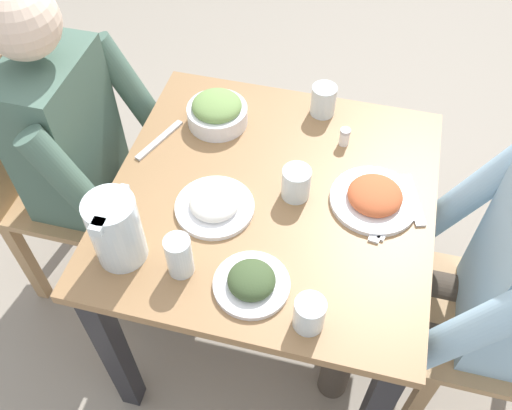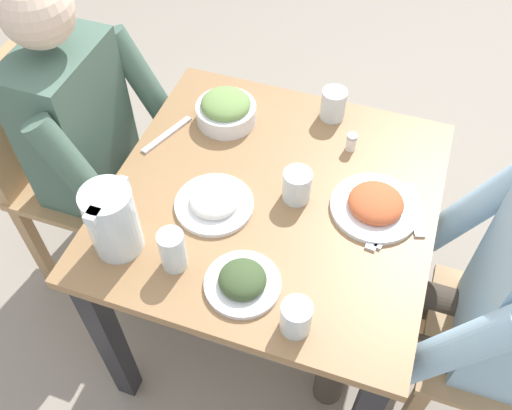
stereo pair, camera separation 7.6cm
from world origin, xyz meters
TOP-DOWN VIEW (x-y plane):
  - ground_plane at (0.00, 0.00)m, footprint 8.00×8.00m
  - dining_table at (0.00, 0.00)m, footprint 0.85×0.85m
  - chair_far at (0.08, 0.76)m, footprint 0.40×0.40m
  - diner_near at (-0.09, -0.55)m, footprint 0.48×0.53m
  - diner_far at (0.08, 0.55)m, footprint 0.48×0.53m
  - water_pitcher at (-0.27, 0.31)m, footprint 0.16×0.12m
  - salad_bowl at (0.23, 0.22)m, footprint 0.18×0.18m
  - plate_rice_curry at (0.04, -0.26)m, footprint 0.23×0.23m
  - plate_dolmas at (-0.28, -0.02)m, footprint 0.18×0.18m
  - plate_yoghurt at (-0.09, 0.13)m, footprint 0.20×0.20m
  - water_glass_by_pitcher at (-0.28, 0.15)m, footprint 0.06×0.06m
  - water_glass_near_left at (0.35, -0.07)m, footprint 0.07×0.07m
  - water_glass_near_right at (0.01, -0.06)m, footprint 0.08×0.08m
  - water_glass_far_left at (-0.34, -0.16)m, footprint 0.07×0.07m
  - salt_shaker at (0.23, -0.16)m, footprint 0.03×0.03m
  - fork_near at (0.07, -0.36)m, footprint 0.17×0.08m
  - knife_near at (0.11, 0.36)m, footprint 0.18×0.08m
  - fork_far at (-0.01, -0.29)m, footprint 0.17×0.04m
  - knife_far at (0.01, -0.31)m, footprint 0.18×0.06m

SIDE VIEW (x-z plane):
  - ground_plane at x=0.00m, z-range 0.00..0.00m
  - chair_far at x=0.08m, z-range 0.06..0.95m
  - dining_table at x=0.00m, z-range 0.23..0.97m
  - diner_near at x=-0.09m, z-range 0.06..1.25m
  - diner_far at x=0.08m, z-range 0.06..1.25m
  - fork_near at x=0.07m, z-range 0.73..0.74m
  - knife_near at x=0.11m, z-range 0.73..0.74m
  - fork_far at x=-0.01m, z-range 0.73..0.74m
  - knife_far at x=0.01m, z-range 0.73..0.74m
  - plate_yoghurt at x=-0.09m, z-range 0.73..0.78m
  - plate_rice_curry at x=0.04m, z-range 0.72..0.78m
  - plate_dolmas at x=-0.28m, z-range 0.72..0.78m
  - salt_shaker at x=0.23m, z-range 0.73..0.79m
  - salad_bowl at x=0.23m, z-range 0.73..0.82m
  - water_glass_far_left at x=-0.34m, z-range 0.73..0.82m
  - water_glass_near_right at x=0.01m, z-range 0.73..0.82m
  - water_glass_near_left at x=0.35m, z-range 0.73..0.83m
  - water_glass_by_pitcher at x=-0.28m, z-range 0.73..0.85m
  - water_pitcher at x=-0.27m, z-range 0.73..0.92m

